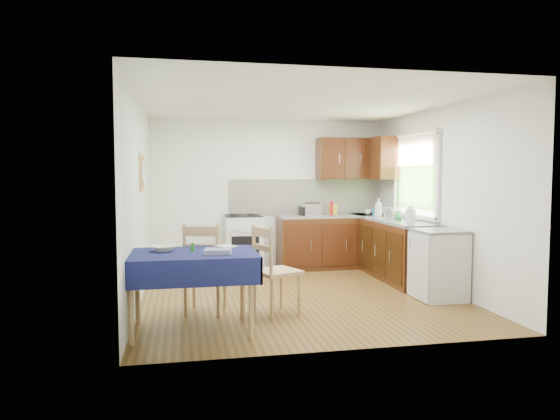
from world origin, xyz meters
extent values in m
plane|color=#543816|center=(0.00, 0.00, 0.00)|extent=(4.20, 4.20, 0.00)
cube|color=white|center=(0.00, 0.00, 2.50)|extent=(4.00, 4.20, 0.02)
cube|color=white|center=(0.00, 2.10, 1.25)|extent=(4.00, 0.02, 2.50)
cube|color=white|center=(0.00, -2.10, 1.25)|extent=(4.00, 0.02, 2.50)
cube|color=silver|center=(-2.00, 0.00, 1.25)|extent=(0.02, 4.20, 2.50)
cube|color=white|center=(2.00, 0.00, 1.25)|extent=(0.02, 4.20, 2.50)
cube|color=#331809|center=(1.05, 1.80, 0.43)|extent=(1.90, 0.60, 0.86)
cube|color=#331809|center=(1.70, 0.65, 0.43)|extent=(0.60, 1.70, 0.86)
cube|color=slate|center=(1.05, 1.80, 0.88)|extent=(1.90, 0.60, 0.04)
cube|color=slate|center=(1.70, 0.65, 0.88)|extent=(0.60, 1.70, 0.04)
cube|color=slate|center=(1.70, 1.80, 0.88)|extent=(0.60, 0.60, 0.04)
cube|color=white|center=(0.65, 2.08, 1.20)|extent=(2.70, 0.02, 0.60)
cube|color=#331809|center=(1.40, 1.93, 1.85)|extent=(1.20, 0.35, 0.70)
cube|color=#331809|center=(1.82, 1.50, 1.85)|extent=(0.35, 0.50, 0.70)
cube|color=silver|center=(-0.50, 1.80, 0.45)|extent=(0.60, 0.60, 0.90)
cube|color=black|center=(-0.50, 1.80, 0.91)|extent=(0.58, 0.58, 0.02)
cube|color=black|center=(-0.50, 1.50, 0.45)|extent=(0.44, 0.01, 0.32)
cube|color=#315623|center=(1.99, 0.70, 1.50)|extent=(0.01, 1.40, 0.85)
cube|color=silver|center=(1.97, 0.70, 2.15)|extent=(0.04, 1.48, 0.06)
cube|color=silver|center=(1.97, 0.70, 0.95)|extent=(0.04, 1.48, 0.06)
cube|color=beige|center=(1.96, 0.70, 1.93)|extent=(0.02, 1.36, 0.44)
cube|color=silver|center=(1.70, -0.55, 0.42)|extent=(0.55, 0.58, 0.85)
cube|color=slate|center=(1.70, -0.55, 0.87)|extent=(0.58, 0.60, 0.03)
cube|color=tan|center=(-1.98, 0.30, 1.60)|extent=(0.02, 0.62, 0.47)
cube|color=#9B6841|center=(-1.96, 0.30, 1.60)|extent=(0.01, 0.56, 0.41)
cube|color=white|center=(-1.95, 0.22, 1.62)|extent=(0.00, 0.18, 0.24)
cube|color=white|center=(-1.95, 0.42, 1.50)|extent=(0.00, 0.15, 0.20)
cube|color=#101043|center=(-1.39, -1.25, 0.78)|extent=(1.27, 0.85, 0.03)
cube|color=#101043|center=(-1.39, -1.68, 0.67)|extent=(1.31, 0.02, 0.26)
cube|color=#101043|center=(-1.39, -0.81, 0.67)|extent=(1.31, 0.02, 0.26)
cube|color=#101043|center=(-2.04, -1.25, 0.67)|extent=(0.02, 0.89, 0.26)
cube|color=#101043|center=(-0.75, -1.25, 0.67)|extent=(0.02, 0.89, 0.26)
cylinder|color=tan|center=(-1.95, -1.59, 0.38)|extent=(0.05, 0.05, 0.77)
cylinder|color=tan|center=(-0.84, -1.59, 0.38)|extent=(0.05, 0.05, 0.77)
cylinder|color=tan|center=(-1.95, -0.90, 0.38)|extent=(0.05, 0.05, 0.77)
cylinder|color=tan|center=(-0.84, -0.90, 0.38)|extent=(0.05, 0.05, 0.77)
cube|color=tan|center=(-1.22, -0.60, 0.49)|extent=(0.56, 0.56, 0.04)
cube|color=tan|center=(-1.28, -0.79, 0.87)|extent=(0.41, 0.15, 0.33)
cylinder|color=tan|center=(-1.00, -0.48, 0.24)|extent=(0.04, 0.04, 0.49)
cylinder|color=tan|center=(-1.35, -0.38, 0.24)|extent=(0.04, 0.04, 0.49)
cylinder|color=tan|center=(-1.10, -0.83, 0.24)|extent=(0.04, 0.04, 0.49)
cylinder|color=tan|center=(-1.45, -0.73, 0.24)|extent=(0.04, 0.04, 0.49)
cube|color=tan|center=(-0.44, -0.82, 0.48)|extent=(0.59, 0.59, 0.04)
cube|color=tan|center=(-0.62, -0.90, 0.86)|extent=(0.19, 0.39, 0.32)
cylinder|color=tan|center=(-0.20, -0.92, 0.24)|extent=(0.04, 0.04, 0.48)
cylinder|color=tan|center=(-0.34, -0.59, 0.24)|extent=(0.04, 0.04, 0.48)
cylinder|color=tan|center=(-0.54, -1.06, 0.24)|extent=(0.04, 0.04, 0.48)
cylinder|color=tan|center=(-0.68, -0.73, 0.24)|extent=(0.04, 0.04, 0.48)
cube|color=silver|center=(0.65, 1.72, 1.00)|extent=(0.28, 0.18, 0.20)
cube|color=black|center=(0.65, 1.72, 1.11)|extent=(0.24, 0.02, 0.02)
cube|color=black|center=(0.61, 1.77, 0.97)|extent=(0.31, 0.27, 0.15)
cube|color=silver|center=(0.61, 1.77, 1.07)|extent=(0.31, 0.27, 0.03)
cylinder|color=red|center=(0.96, 1.65, 1.02)|extent=(0.06, 0.06, 0.24)
cube|color=yellow|center=(1.06, 1.87, 0.98)|extent=(0.13, 0.09, 0.17)
cube|color=gray|center=(1.63, 0.88, 0.91)|extent=(0.39, 0.30, 0.02)
cylinder|color=silver|center=(1.63, 0.88, 0.99)|extent=(0.05, 0.19, 0.18)
cylinder|color=silver|center=(1.72, 0.30, 0.99)|extent=(0.14, 0.14, 0.18)
sphere|color=silver|center=(1.72, 0.30, 1.10)|extent=(0.09, 0.09, 0.09)
imported|color=silver|center=(1.62, 1.71, 0.95)|extent=(0.13, 0.13, 0.09)
imported|color=silver|center=(1.59, 1.18, 1.05)|extent=(0.17, 0.17, 0.31)
imported|color=#1B679F|center=(1.63, 1.40, 0.99)|extent=(0.12, 0.12, 0.18)
imported|color=#248742|center=(1.67, 0.60, 0.97)|extent=(0.13, 0.13, 0.15)
imported|color=beige|center=(-1.67, -1.11, 0.82)|extent=(0.29, 0.29, 0.06)
imported|color=white|center=(-1.08, -1.00, 0.80)|extent=(0.26, 0.27, 0.02)
cylinder|color=#248526|center=(-1.38, -1.18, 0.84)|extent=(0.04, 0.04, 0.08)
cube|color=navy|center=(-1.14, -1.38, 0.82)|extent=(0.30, 0.25, 0.05)
camera|label=1|loc=(-1.48, -6.28, 1.57)|focal=32.00mm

